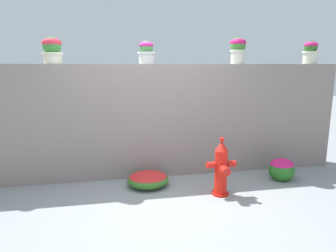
% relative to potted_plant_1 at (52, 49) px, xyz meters
% --- Properties ---
extents(ground_plane, '(24.00, 24.00, 0.00)m').
position_rel_potted_plant_1_xyz_m(ground_plane, '(1.40, -1.12, -1.99)').
color(ground_plane, gray).
extents(stone_wall, '(6.26, 0.33, 1.77)m').
position_rel_potted_plant_1_xyz_m(stone_wall, '(1.40, 0.01, -1.10)').
color(stone_wall, gray).
rests_on(stone_wall, ground).
extents(potted_plant_1, '(0.30, 0.30, 0.38)m').
position_rel_potted_plant_1_xyz_m(potted_plant_1, '(0.00, 0.00, 0.00)').
color(potted_plant_1, beige).
rests_on(potted_plant_1, stone_wall).
extents(potted_plant_2, '(0.27, 0.27, 0.35)m').
position_rel_potted_plant_1_xyz_m(potted_plant_2, '(1.36, 0.05, -0.02)').
color(potted_plant_2, silver).
rests_on(potted_plant_2, stone_wall).
extents(potted_plant_3, '(0.25, 0.25, 0.41)m').
position_rel_potted_plant_1_xyz_m(potted_plant_3, '(2.82, -0.02, 0.03)').
color(potted_plant_3, beige).
rests_on(potted_plant_3, stone_wall).
extents(potted_plant_4, '(0.26, 0.26, 0.38)m').
position_rel_potted_plant_1_xyz_m(potted_plant_4, '(4.13, 0.00, 0.00)').
color(potted_plant_4, beige).
rests_on(potted_plant_4, stone_wall).
extents(fire_hydrant, '(0.41, 0.33, 0.81)m').
position_rel_potted_plant_1_xyz_m(fire_hydrant, '(2.24, -0.98, -1.62)').
color(fire_hydrant, red).
rests_on(fire_hydrant, ground).
extents(flower_bush_left, '(0.61, 0.55, 0.21)m').
position_rel_potted_plant_1_xyz_m(flower_bush_left, '(1.30, -0.50, -1.88)').
color(flower_bush_left, '#346925').
rests_on(flower_bush_left, ground).
extents(flower_bush_right, '(0.40, 0.36, 0.36)m').
position_rel_potted_plant_1_xyz_m(flower_bush_right, '(3.37, -0.64, -1.80)').
color(flower_bush_right, '#266522').
rests_on(flower_bush_right, ground).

